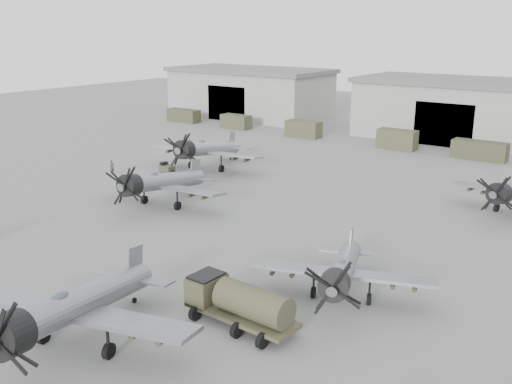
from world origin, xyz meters
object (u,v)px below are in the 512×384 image
(aircraft_far_0, at_px, (205,149))
(ground_crew, at_px, (112,167))
(aircraft_mid_1, at_px, (159,182))
(tug_trailer, at_px, (175,171))
(aircraft_near_1, at_px, (70,308))
(aircraft_mid_2, at_px, (342,270))
(fuel_tanker, at_px, (240,301))

(aircraft_far_0, bearing_deg, ground_crew, -142.24)
(aircraft_mid_1, relative_size, ground_crew, 7.92)
(aircraft_mid_1, bearing_deg, aircraft_far_0, 107.03)
(aircraft_mid_1, height_order, tug_trailer, aircraft_mid_1)
(aircraft_near_1, height_order, tug_trailer, aircraft_near_1)
(aircraft_mid_2, bearing_deg, tug_trailer, 130.53)
(aircraft_far_0, bearing_deg, fuel_tanker, -54.47)
(fuel_tanker, distance_m, ground_crew, 36.90)
(aircraft_far_0, relative_size, fuel_tanker, 2.05)
(aircraft_mid_1, distance_m, fuel_tanker, 23.04)
(aircraft_mid_2, height_order, aircraft_far_0, aircraft_far_0)
(aircraft_mid_1, distance_m, tug_trailer, 11.68)
(aircraft_far_0, height_order, tug_trailer, aircraft_far_0)
(aircraft_far_0, relative_size, tug_trailer, 2.17)
(aircraft_mid_1, relative_size, tug_trailer, 2.02)
(aircraft_mid_2, bearing_deg, aircraft_near_1, -143.57)
(fuel_tanker, bearing_deg, aircraft_mid_2, 63.62)
(aircraft_mid_2, bearing_deg, aircraft_mid_1, 142.16)
(ground_crew, bearing_deg, fuel_tanker, -117.74)
(fuel_tanker, bearing_deg, tug_trailer, 141.79)
(aircraft_mid_2, xyz_separation_m, aircraft_far_0, (-27.99, 19.95, 0.46))
(aircraft_near_1, bearing_deg, aircraft_mid_1, 109.52)
(aircraft_near_1, xyz_separation_m, aircraft_far_0, (-19.57, 32.86, 0.05))
(fuel_tanker, bearing_deg, aircraft_mid_1, 148.20)
(aircraft_mid_1, distance_m, aircraft_mid_2, 23.35)
(aircraft_mid_1, distance_m, ground_crew, 14.11)
(aircraft_near_1, relative_size, aircraft_mid_2, 1.22)
(aircraft_mid_1, height_order, aircraft_far_0, aircraft_far_0)
(fuel_tanker, relative_size, ground_crew, 4.14)
(fuel_tanker, xyz_separation_m, tug_trailer, (-26.05, 22.04, -1.00))
(aircraft_near_1, relative_size, tug_trailer, 2.12)
(aircraft_mid_2, xyz_separation_m, fuel_tanker, (-3.16, -5.84, -0.55))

